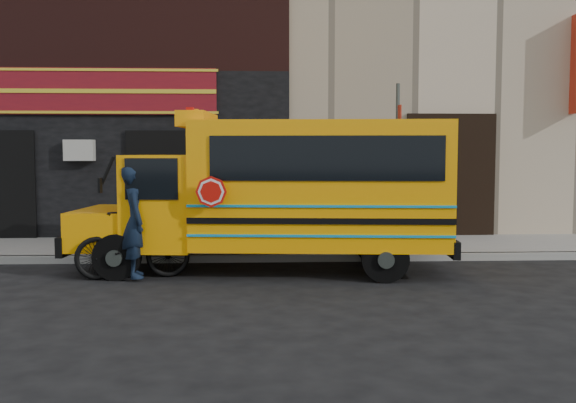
{
  "coord_description": "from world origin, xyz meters",
  "views": [
    {
      "loc": [
        -0.72,
        -10.2,
        2.19
      ],
      "look_at": [
        -0.19,
        1.85,
        1.27
      ],
      "focal_mm": 40.0,
      "sensor_mm": 36.0,
      "label": 1
    }
  ],
  "objects_px": {
    "school_bus": "(283,190)",
    "cyclist": "(135,224)",
    "bicycle": "(133,245)",
    "sign_pole": "(397,162)"
  },
  "relations": [
    {
      "from": "bicycle",
      "to": "cyclist",
      "type": "bearing_deg",
      "value": -156.12
    },
    {
      "from": "school_bus",
      "to": "cyclist",
      "type": "xyz_separation_m",
      "value": [
        -2.58,
        -0.72,
        -0.55
      ]
    },
    {
      "from": "school_bus",
      "to": "cyclist",
      "type": "relative_size",
      "value": 3.66
    },
    {
      "from": "school_bus",
      "to": "cyclist",
      "type": "bearing_deg",
      "value": -164.37
    },
    {
      "from": "school_bus",
      "to": "bicycle",
      "type": "relative_size",
      "value": 3.6
    },
    {
      "from": "school_bus",
      "to": "sign_pole",
      "type": "distance_m",
      "value": 3.03
    },
    {
      "from": "bicycle",
      "to": "cyclist",
      "type": "distance_m",
      "value": 0.39
    },
    {
      "from": "bicycle",
      "to": "school_bus",
      "type": "bearing_deg",
      "value": -87.16
    },
    {
      "from": "sign_pole",
      "to": "cyclist",
      "type": "height_order",
      "value": "sign_pole"
    },
    {
      "from": "school_bus",
      "to": "cyclist",
      "type": "height_order",
      "value": "school_bus"
    }
  ]
}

